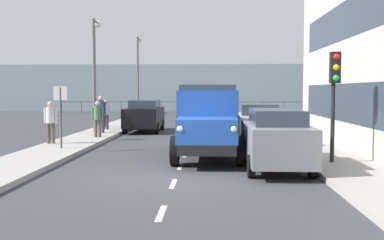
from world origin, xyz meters
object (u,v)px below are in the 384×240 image
(pedestrian_with_bag, at_px, (101,111))
(street_sign, at_px, (61,106))
(pedestrian_near_railing, at_px, (103,110))
(pedestrian_by_lamp, at_px, (51,119))
(pedestrian_couple_b, at_px, (105,112))
(car_grey_kerbside_near, at_px, (275,138))
(car_black_oppositeside_0, at_px, (144,115))
(car_white_kerbside_1, at_px, (257,124))
(truck_vintage_blue, at_px, (208,123))
(pedestrian_strolling, at_px, (98,116))
(traffic_light_near, at_px, (334,83))
(lamp_post_far, at_px, (138,70))
(lamp_post_promenade, at_px, (95,64))

(pedestrian_with_bag, height_order, street_sign, street_sign)
(street_sign, bearing_deg, pedestrian_near_railing, -85.25)
(pedestrian_by_lamp, distance_m, pedestrian_couple_b, 6.72)
(car_grey_kerbside_near, height_order, pedestrian_near_railing, pedestrian_near_railing)
(car_black_oppositeside_0, relative_size, pedestrian_couple_b, 2.51)
(street_sign, bearing_deg, car_white_kerbside_1, -165.44)
(car_black_oppositeside_0, bearing_deg, car_white_kerbside_1, 130.13)
(truck_vintage_blue, xyz_separation_m, car_grey_kerbside_near, (-1.94, 1.81, -0.28))
(pedestrian_near_railing, bearing_deg, car_black_oppositeside_0, 148.68)
(car_grey_kerbside_near, relative_size, car_white_kerbside_1, 0.99)
(pedestrian_strolling, xyz_separation_m, pedestrian_near_railing, (1.18, -6.04, 0.04))
(pedestrian_strolling, relative_size, traffic_light_near, 0.51)
(pedestrian_with_bag, bearing_deg, lamp_post_far, -89.56)
(pedestrian_near_railing, xyz_separation_m, traffic_light_near, (-9.83, 12.93, 1.34))
(car_grey_kerbside_near, bearing_deg, car_white_kerbside_1, -90.00)
(pedestrian_near_railing, bearing_deg, car_white_kerbside_1, 135.05)
(pedestrian_strolling, xyz_separation_m, traffic_light_near, (-8.65, 6.89, 1.38))
(car_grey_kerbside_near, height_order, pedestrian_with_bag, pedestrian_with_bag)
(truck_vintage_blue, bearing_deg, pedestrian_by_lamp, -25.11)
(pedestrian_couple_b, bearing_deg, car_black_oppositeside_0, -172.88)
(truck_vintage_blue, xyz_separation_m, lamp_post_promenade, (5.65, -7.75, 2.38))
(pedestrian_near_railing, bearing_deg, lamp_post_promenade, 97.79)
(car_white_kerbside_1, distance_m, pedestrian_strolling, 7.22)
(traffic_light_near, xyz_separation_m, lamp_post_far, (9.10, -21.22, 1.36))
(car_grey_kerbside_near, relative_size, traffic_light_near, 1.31)
(truck_vintage_blue, relative_size, car_grey_kerbside_near, 1.35)
(truck_vintage_blue, relative_size, pedestrian_with_bag, 3.08)
(traffic_light_near, distance_m, lamp_post_promenade, 13.14)
(car_grey_kerbside_near, height_order, car_white_kerbside_1, same)
(pedestrian_near_railing, relative_size, lamp_post_far, 0.27)
(pedestrian_couple_b, xyz_separation_m, lamp_post_promenade, (0.05, 1.86, 2.48))
(pedestrian_with_bag, distance_m, pedestrian_near_railing, 4.00)
(car_grey_kerbside_near, distance_m, lamp_post_far, 22.99)
(pedestrian_couple_b, height_order, traffic_light_near, traffic_light_near)
(pedestrian_strolling, bearing_deg, lamp_post_promenade, -73.77)
(lamp_post_promenade, xyz_separation_m, lamp_post_far, (-0.21, -12.02, 0.27))
(car_white_kerbside_1, bearing_deg, pedestrian_strolling, -16.50)
(truck_vintage_blue, relative_size, car_white_kerbside_1, 1.33)
(street_sign, bearing_deg, lamp_post_far, -89.67)
(car_white_kerbside_1, relative_size, lamp_post_far, 0.69)
(truck_vintage_blue, height_order, car_black_oppositeside_0, truck_vintage_blue)
(pedestrian_with_bag, bearing_deg, traffic_light_near, 135.01)
(car_grey_kerbside_near, bearing_deg, pedestrian_couple_b, -56.57)
(street_sign, bearing_deg, truck_vintage_blue, 164.30)
(pedestrian_by_lamp, bearing_deg, pedestrian_strolling, -116.10)
(pedestrian_strolling, bearing_deg, pedestrian_couple_b, -81.58)
(lamp_post_far, bearing_deg, truck_vintage_blue, 105.39)
(car_white_kerbside_1, relative_size, street_sign, 1.89)
(car_white_kerbside_1, height_order, traffic_light_near, traffic_light_near)
(pedestrian_couple_b, bearing_deg, truck_vintage_blue, 120.22)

